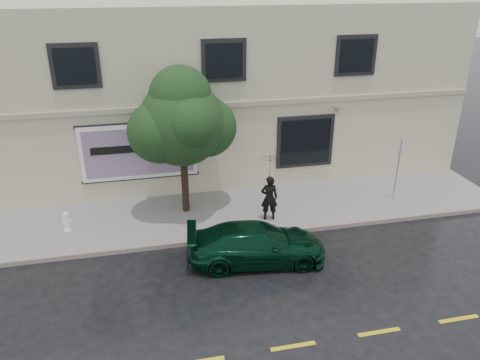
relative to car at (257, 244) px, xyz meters
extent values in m
plane|color=black|center=(-0.03, -0.14, -0.60)|extent=(90.00, 90.00, 0.00)
cube|color=gray|center=(-0.03, 3.11, -0.52)|extent=(20.00, 3.50, 0.15)
cube|color=gray|center=(-0.03, 1.36, -0.52)|extent=(20.00, 0.18, 0.16)
cube|color=gold|center=(-0.03, -3.64, -0.59)|extent=(19.00, 0.12, 0.01)
cube|color=#B6AB92|center=(-0.03, 8.86, 2.90)|extent=(20.00, 8.00, 7.00)
cube|color=#9E9984|center=(-0.03, 4.82, 3.00)|extent=(20.00, 0.12, 0.18)
cube|color=black|center=(3.17, 4.82, 1.35)|extent=(2.30, 0.10, 2.10)
cube|color=black|center=(3.17, 4.76, 1.35)|extent=(2.00, 0.05, 1.80)
cube|color=black|center=(-5.03, 4.76, 4.60)|extent=(1.30, 0.05, 1.20)
cube|color=black|center=(-0.03, 4.76, 4.60)|extent=(1.30, 0.05, 1.20)
cube|color=black|center=(4.97, 4.76, 4.60)|extent=(1.30, 0.05, 1.20)
cube|color=white|center=(-3.23, 4.79, 1.45)|extent=(4.20, 0.06, 2.10)
cube|color=#D42F3F|center=(-3.23, 4.75, 1.45)|extent=(3.90, 0.04, 1.80)
cube|color=black|center=(-3.23, 4.82, 0.40)|extent=(4.30, 0.10, 0.10)
cube|color=black|center=(-3.23, 4.82, 2.50)|extent=(4.30, 0.10, 0.10)
cube|color=black|center=(-3.23, 4.72, 1.60)|extent=(3.40, 0.02, 0.28)
imported|color=black|center=(0.00, 0.00, 0.00)|extent=(4.30, 2.29, 1.20)
imported|color=black|center=(1.00, 2.22, 0.36)|extent=(0.64, 0.47, 1.62)
imported|color=black|center=(1.00, 2.22, 1.52)|extent=(1.05, 1.05, 0.70)
cylinder|color=#311E15|center=(-1.75, 3.47, 0.71)|extent=(0.25, 0.25, 2.32)
sphere|color=black|center=(-1.75, 3.47, 2.84)|extent=(2.90, 2.90, 2.90)
cylinder|color=white|center=(-5.76, 2.86, -0.41)|extent=(0.27, 0.27, 0.07)
cylinder|color=white|center=(-5.76, 2.86, -0.13)|extent=(0.20, 0.20, 0.50)
sphere|color=white|center=(-5.76, 2.86, 0.16)|extent=(0.20, 0.20, 0.20)
cylinder|color=white|center=(-5.76, 2.86, -0.11)|extent=(0.29, 0.09, 0.09)
cylinder|color=#999CA1|center=(6.06, 2.73, 0.73)|extent=(0.05, 0.05, 2.35)
cube|color=silver|center=(6.06, 2.73, 1.67)|extent=(0.29, 0.06, 0.38)
camera|label=1|loc=(-3.07, -11.61, 7.46)|focal=35.00mm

